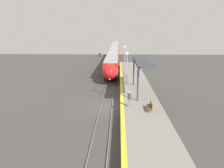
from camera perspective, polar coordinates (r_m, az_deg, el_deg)
name	(u,v)px	position (r m, az deg, el deg)	size (l,w,h in m)	color
ground_plane	(106,107)	(27.28, -1.50, -6.07)	(120.00, 120.00, 0.00)	#423F3D
rail_left	(101,107)	(27.31, -3.01, -5.90)	(0.08, 90.00, 0.15)	slate
rail_right	(112,107)	(27.23, 0.02, -5.94)	(0.08, 90.00, 0.15)	slate
train	(114,52)	(71.72, 0.62, 8.27)	(2.83, 72.24, 3.87)	black
platform_right	(139,104)	(27.18, 7.11, -5.09)	(4.67, 64.00, 1.05)	gray
platform_bench	(150,106)	(23.48, 9.92, -5.74)	(0.44, 1.65, 0.89)	brown
person_waiting	(129,99)	(24.25, 4.46, -3.84)	(0.36, 0.23, 1.74)	#7F6647
railway_signal	(100,62)	(44.79, -3.23, 5.67)	(0.28, 0.28, 4.78)	#59595E
lamppost_near	(127,72)	(27.06, 3.89, 3.11)	(0.36, 0.20, 5.67)	#9E9EA3
lamppost_mid	(125,60)	(37.86, 3.33, 6.24)	(0.36, 0.20, 5.67)	#9E9EA3
station_canopy	(140,63)	(29.38, 7.37, 5.48)	(2.02, 10.49, 4.34)	#333842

